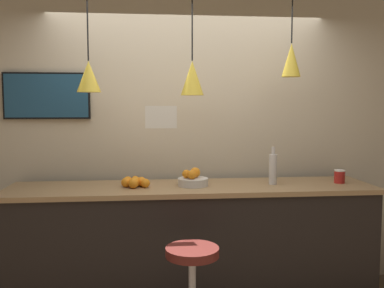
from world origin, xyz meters
name	(u,v)px	position (x,y,z in m)	size (l,w,h in m)	color
back_wall	(187,131)	(0.00, 1.20, 1.45)	(8.00, 0.06, 2.90)	beige
service_counter	(192,245)	(0.00, 0.76, 0.51)	(3.05, 0.67, 1.02)	black
bar_stool	(192,286)	(-0.07, 0.03, 0.46)	(0.46, 0.46, 0.73)	#B7B7BC
fruit_bowl	(193,180)	(0.01, 0.75, 1.07)	(0.25, 0.25, 0.15)	beige
orange_pile	(135,182)	(-0.47, 0.75, 1.06)	(0.24, 0.25, 0.08)	orange
juice_bottle	(273,168)	(0.69, 0.75, 1.15)	(0.07, 0.07, 0.32)	silver
spread_jar	(340,176)	(1.28, 0.75, 1.08)	(0.09, 0.09, 0.11)	red
pendant_lamp_left	(89,76)	(-0.83, 0.74, 1.92)	(0.19, 0.19, 1.01)	black
pendant_lamp_middle	(192,77)	(0.00, 0.74, 1.91)	(0.19, 0.19, 1.03)	black
pendant_lamp_right	(291,60)	(0.83, 0.74, 2.07)	(0.16, 0.16, 0.88)	black
mounted_tv	(47,96)	(-1.25, 1.15, 1.77)	(0.75, 0.04, 0.41)	black
hanging_menu_board	(161,117)	(-0.26, 0.50, 1.60)	(0.24, 0.01, 0.17)	silver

